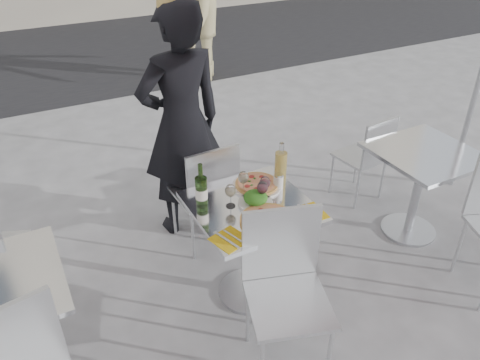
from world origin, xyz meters
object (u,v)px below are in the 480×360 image
main_table (251,232)px  carafe (281,167)px  side_chair_rfar (368,153)px  salad_plate (256,199)px  pizza_near (268,220)px  wineglass_white_b (243,178)px  side_table_right (421,175)px  wine_bottle (201,190)px  chair_far (207,189)px  wineglass_red_b (265,183)px  wineglass_red_a (262,188)px  napkin_left (230,239)px  woman_diner (182,124)px  pizza_far (257,185)px  pedestrian_b (200,12)px  wineglass_white_a (230,191)px  chair_near (285,279)px  sugar_shaker (278,181)px  napkin_right (309,213)px

main_table → carafe: carafe is taller
side_chair_rfar → salad_plate: bearing=14.6°
pizza_near → wineglass_white_b: bearing=87.2°
side_table_right → wine_bottle: size_ratio=2.54×
chair_far → pizza_near: chair_far is taller
chair_far → wineglass_red_b: 0.67m
salad_plate → wineglass_red_a: size_ratio=1.40×
side_table_right → napkin_left: size_ratio=3.34×
woman_diner → pizza_far: bearing=100.1°
woman_diner → wineglass_red_b: (0.19, -0.92, -0.06)m
pedestrian_b → pizza_far: 4.25m
carafe → wineglass_red_b: (-0.19, -0.12, -0.01)m
pedestrian_b → napkin_left: size_ratio=8.52×
wineglass_white_a → chair_near: bearing=-83.9°
sugar_shaker → wineglass_white_a: 0.38m
chair_near → wineglass_red_b: size_ratio=6.19×
side_chair_rfar → wineglass_red_b: bearing=14.7°
pedestrian_b → napkin_left: (-1.77, -4.43, -0.20)m
side_table_right → wineglass_red_a: (-1.43, -0.01, 0.32)m
main_table → wineglass_red_b: bearing=15.3°
sugar_shaker → wineglass_white_a: size_ratio=0.68×
woman_diner → wineglass_white_b: (0.10, -0.80, -0.06)m
pedestrian_b → wineglass_red_a: 4.44m
salad_plate → wine_bottle: bearing=156.1°
chair_far → wineglass_red_b: bearing=102.0°
chair_far → wineglass_white_a: 0.64m
carafe → wineglass_white_a: carafe is taller
wine_bottle → chair_near: bearing=-71.6°
pizza_far → woman_diner: bearing=104.8°
main_table → woman_diner: size_ratio=0.41×
carafe → wineglass_red_a: (-0.23, -0.16, -0.01)m
chair_near → wineglass_red_b: bearing=89.4°
main_table → chair_near: bearing=-96.8°
woman_diner → chair_near: bearing=85.9°
carafe → wineglass_white_a: 0.43m
carafe → wine_bottle: bearing=-178.9°
side_table_right → woman_diner: size_ratio=0.41×
chair_far → main_table: bearing=90.8°
wineglass_white_a → napkin_right: size_ratio=0.79×
woman_diner → pizza_far: woman_diner is taller
side_chair_rfar → wineglass_white_a: (-1.58, -0.50, 0.37)m
napkin_left → wineglass_white_b: bearing=36.0°
sugar_shaker → wineglass_red_b: (-0.14, -0.06, 0.06)m
side_table_right → wineglass_white_b: wineglass_white_b is taller
main_table → wine_bottle: bearing=153.3°
side_chair_rfar → salad_plate: (-1.43, -0.55, 0.30)m
main_table → woman_diner: (-0.07, 0.95, 0.38)m
pizza_near → wineglass_red_b: 0.27m
side_table_right → wineglass_white_a: wineglass_white_a is taller
salad_plate → wineglass_red_a: bearing=-20.8°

